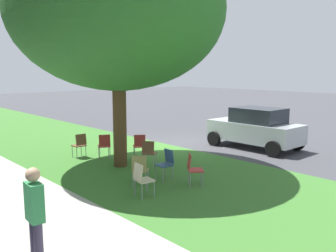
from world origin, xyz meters
TOP-DOWN VIEW (x-y plane):
  - ground at (0.00, 0.00)m, footprint 80.00×80.00m
  - grass_verge at (0.00, 3.20)m, footprint 48.00×6.00m
  - street_tree at (-1.46, 3.74)m, footprint 6.72×6.72m
  - chair_0 at (-4.53, 3.50)m, footprint 0.58×0.59m
  - chair_1 at (-4.34, 5.12)m, footprint 0.48×0.49m
  - chair_2 at (0.47, 4.16)m, footprint 0.43×0.43m
  - chair_3 at (-3.60, 3.65)m, footprint 0.47×0.47m
  - chair_4 at (-1.08, 2.65)m, footprint 0.57×0.57m
  - chair_5 at (-0.23, 3.57)m, footprint 0.56×0.55m
  - chair_6 at (-2.21, 3.14)m, footprint 0.58×0.58m
  - chair_7 at (-3.60, 4.61)m, footprint 0.59×0.59m
  - parked_car at (-2.85, -1.92)m, footprint 3.70×1.92m
  - pedestrian_0 at (-5.89, 8.42)m, footprint 0.37×0.23m

SIDE VIEW (x-z plane):
  - ground at x=0.00m, z-range 0.00..0.00m
  - grass_verge at x=0.00m, z-range 0.00..0.01m
  - chair_0 at x=-4.53m, z-range 0.08..0.96m
  - chair_1 at x=-4.34m, z-range 0.08..0.96m
  - chair_2 at x=0.47m, z-range 0.08..0.96m
  - chair_3 at x=-3.60m, z-range 0.08..0.96m
  - chair_4 at x=-1.08m, z-range 0.08..0.96m
  - chair_5 at x=-0.23m, z-range 0.08..0.96m
  - chair_6 at x=-2.21m, z-range 0.08..0.96m
  - chair_7 at x=-3.60m, z-range 0.08..0.96m
  - parked_car at x=-2.85m, z-range 0.01..1.66m
  - pedestrian_0 at x=-5.89m, z-range 0.08..1.77m
  - street_tree at x=-1.46m, z-range 1.23..8.68m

